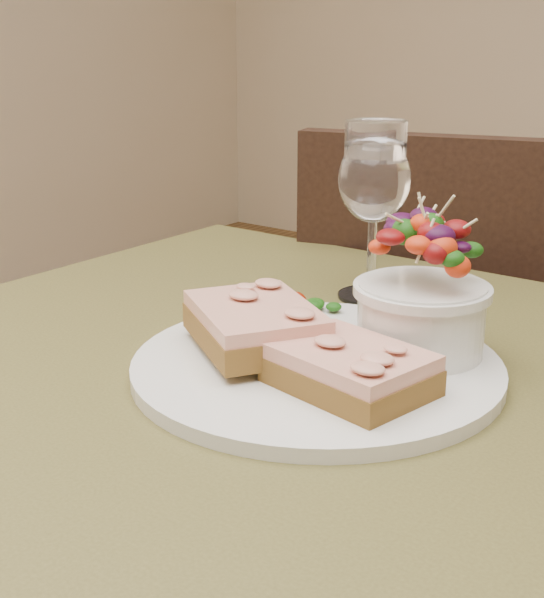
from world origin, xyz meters
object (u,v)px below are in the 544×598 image
Objects in this scene: ramekin at (242,316)px; sandwich_front at (350,369)px; sandwich_back at (255,324)px; wine_glass at (374,185)px; chair_far at (452,495)px; salad_bowl at (422,286)px; cafe_table at (268,478)px; dinner_plate at (317,367)px.

sandwich_front is at bearing -15.47° from ramekin.
wine_glass is at bearing 127.12° from sandwich_back.
sandwich_front is 0.11m from sandwich_back.
wine_glass is (0.01, 0.20, 0.09)m from ramekin.
chair_far is at bearing 98.24° from wine_glass.
ramekin is 0.16m from salad_bowl.
cafe_table is 0.11m from dinner_plate.
sandwich_back is at bearing -34.06° from ramekin.
salad_bowl is 0.20m from wine_glass.
wine_glass reaches higher than dinner_plate.
chair_far is 7.09× the size of salad_bowl.
salad_bowl is at bearing 69.43° from sandwich_back.
ramekin is (-0.03, 0.02, -0.01)m from sandwich_back.
ramekin is (-0.05, 0.03, 0.13)m from cafe_table.
salad_bowl reaches higher than cafe_table.
sandwich_front is 1.04× the size of salad_bowl.
cafe_table is at bearing -175.25° from sandwich_front.
salad_bowl is (0.06, 0.07, 0.07)m from dinner_plate.
salad_bowl is (0.09, 0.09, 0.17)m from cafe_table.
sandwich_back is at bearing 159.67° from cafe_table.
dinner_plate is 2.37× the size of sandwich_front.
salad_bowl is (0.15, 0.06, 0.04)m from ramekin.
chair_far is 0.77m from ramekin.
dinner_plate is 0.09m from ramekin.
dinner_plate is 0.25m from wine_glass.
chair_far reaches higher than salad_bowl.
wine_glass is (-0.07, 0.21, 0.12)m from dinner_plate.
ramekin reaches higher than dinner_plate.
cafe_table is at bearing 82.85° from chair_far.
sandwich_front is (0.18, -0.63, 0.48)m from chair_far.
chair_far is 0.77m from salad_bowl.
dinner_plate is (0.13, -0.60, 0.46)m from chair_far.
cafe_table is 0.14m from sandwich_back.
chair_far is at bearing 102.04° from dinner_plate.
chair_far is at bearing 94.06° from ramekin.
sandwich_back reaches higher than sandwich_front.
salad_bowl is (0.11, 0.08, 0.03)m from sandwich_back.
dinner_plate is at bearing 159.40° from sandwich_front.
ramekin reaches higher than cafe_table.
sandwich_front reaches higher than cafe_table.
sandwich_front is at bearing -62.71° from wine_glass.
chair_far reaches higher than ramekin.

